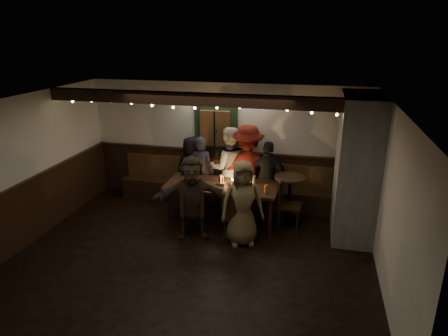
% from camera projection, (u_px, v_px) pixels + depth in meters
% --- Properties ---
extents(room, '(6.02, 5.01, 2.62)m').
position_uv_depth(room, '(268.00, 173.00, 7.50)').
color(room, black).
rests_on(room, ground).
extents(dining_table, '(2.18, 0.94, 0.95)m').
position_uv_depth(dining_table, '(222.00, 188.00, 7.79)').
color(dining_table, black).
rests_on(dining_table, ground).
extents(chair_near_left, '(0.52, 0.52, 0.94)m').
position_uv_depth(chair_near_left, '(192.00, 209.00, 7.27)').
color(chair_near_left, black).
rests_on(chair_near_left, ground).
extents(chair_near_right, '(0.51, 0.51, 0.93)m').
position_uv_depth(chair_near_right, '(235.00, 214.00, 7.09)').
color(chair_near_right, black).
rests_on(chair_near_right, ground).
extents(chair_end, '(0.45, 0.45, 0.95)m').
position_uv_depth(chair_end, '(285.00, 200.00, 7.64)').
color(chair_end, black).
rests_on(chair_end, ground).
extents(high_top, '(0.61, 0.61, 0.97)m').
position_uv_depth(high_top, '(289.00, 194.00, 7.77)').
color(high_top, black).
rests_on(high_top, ground).
extents(person_a, '(0.75, 0.51, 1.49)m').
position_uv_depth(person_a, '(192.00, 170.00, 8.66)').
color(person_a, black).
rests_on(person_a, ground).
extents(person_b, '(0.59, 0.41, 1.54)m').
position_uv_depth(person_b, '(201.00, 171.00, 8.51)').
color(person_b, '#23222D').
rests_on(person_b, ground).
extents(person_c, '(1.02, 0.90, 1.76)m').
position_uv_depth(person_c, '(229.00, 168.00, 8.40)').
color(person_c, '#BAB4A8').
rests_on(person_c, ground).
extents(person_d, '(1.33, 1.00, 1.82)m').
position_uv_depth(person_d, '(247.00, 168.00, 8.29)').
color(person_d, '#51110C').
rests_on(person_d, ground).
extents(person_e, '(0.93, 0.48, 1.53)m').
position_uv_depth(person_e, '(268.00, 178.00, 8.17)').
color(person_e, black).
rests_on(person_e, ground).
extents(person_f, '(1.51, 0.88, 1.55)m').
position_uv_depth(person_f, '(192.00, 198.00, 7.17)').
color(person_f, '#34271D').
rests_on(person_f, ground).
extents(person_g, '(0.88, 0.73, 1.54)m').
position_uv_depth(person_g, '(242.00, 203.00, 6.95)').
color(person_g, olive).
rests_on(person_g, ground).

